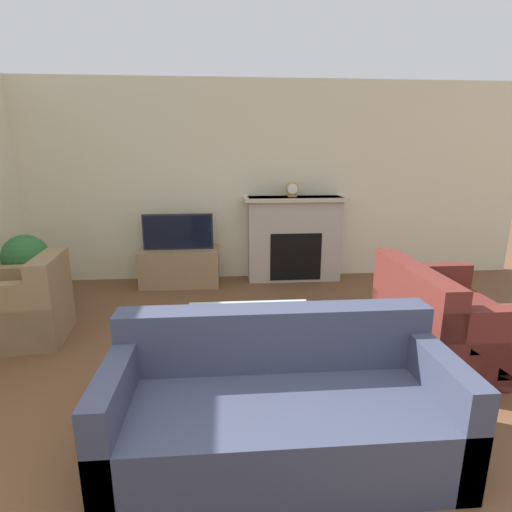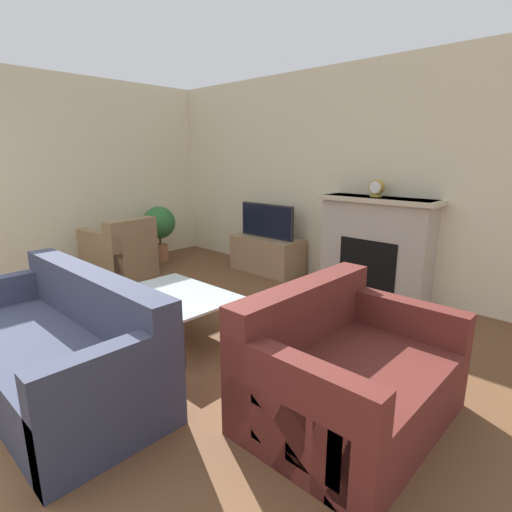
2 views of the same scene
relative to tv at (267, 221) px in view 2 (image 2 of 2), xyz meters
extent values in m
cube|color=beige|center=(0.65, 0.35, 0.61)|extent=(8.47, 0.06, 2.70)
cube|color=beige|center=(-2.11, -1.91, 0.61)|extent=(0.06, 7.45, 2.70)
cube|color=#B2A899|center=(1.58, 0.14, -0.15)|extent=(1.27, 0.35, 1.17)
cube|color=black|center=(1.58, -0.04, -0.37)|extent=(0.70, 0.01, 0.65)
cube|color=beige|center=(1.58, 0.11, 0.41)|extent=(1.39, 0.41, 0.05)
cube|color=#997A56|center=(0.00, 0.00, -0.49)|extent=(1.04, 0.47, 0.50)
cube|color=#232328|center=(0.00, 0.00, 0.00)|extent=(0.92, 0.05, 0.48)
cube|color=black|center=(0.00, -0.02, 0.00)|extent=(0.88, 0.01, 0.44)
cube|color=#33384C|center=(0.92, -3.28, -0.53)|extent=(1.95, 0.85, 0.42)
cube|color=#33384C|center=(0.92, -2.96, -0.12)|extent=(1.95, 0.20, 0.40)
cube|color=#33384C|center=(0.01, -3.28, -0.41)|extent=(0.14, 0.85, 0.66)
cube|color=#33384C|center=(1.82, -3.28, -0.41)|extent=(0.14, 0.85, 0.66)
cube|color=#5B231E|center=(2.61, -2.12, -0.53)|extent=(0.97, 1.30, 0.42)
cube|color=#5B231E|center=(2.22, -2.12, -0.12)|extent=(0.20, 1.30, 0.40)
cube|color=#5B231E|center=(2.61, -2.70, -0.41)|extent=(0.97, 0.14, 0.66)
cube|color=#5B231E|center=(2.61, -1.54, -0.41)|extent=(0.97, 0.14, 0.66)
cube|color=#8C704C|center=(-1.36, -1.55, -0.53)|extent=(0.90, 0.79, 0.42)
cube|color=#8C704C|center=(-1.05, -1.52, -0.12)|extent=(0.27, 0.72, 0.40)
cube|color=#8C704C|center=(-1.39, -1.27, -0.41)|extent=(0.85, 0.22, 0.66)
cube|color=#8C704C|center=(-1.33, -1.83, -0.41)|extent=(0.85, 0.22, 0.66)
cylinder|color=#333338|center=(0.32, -2.46, -0.54)|extent=(0.04, 0.04, 0.40)
cylinder|color=#333338|center=(1.32, -2.46, -0.54)|extent=(0.04, 0.04, 0.40)
cylinder|color=#333338|center=(0.32, -1.81, -0.54)|extent=(0.04, 0.04, 0.40)
cylinder|color=#333338|center=(1.32, -1.81, -0.54)|extent=(0.04, 0.04, 0.40)
cube|color=silver|center=(0.82, -2.14, -0.33)|extent=(1.09, 0.73, 0.02)
cylinder|color=#AD704C|center=(-1.64, -0.69, -0.61)|extent=(0.23, 0.23, 0.26)
cylinder|color=#4C3823|center=(-1.64, -0.69, -0.40)|extent=(0.03, 0.03, 0.15)
sphere|color=#2D6B33|center=(-1.64, -0.69, -0.13)|extent=(0.50, 0.50, 0.50)
cube|color=#B79338|center=(1.54, 0.14, 0.45)|extent=(0.12, 0.07, 0.03)
cylinder|color=#B79338|center=(1.54, 0.14, 0.54)|extent=(0.17, 0.07, 0.17)
cylinder|color=white|center=(1.54, 0.11, 0.54)|extent=(0.14, 0.00, 0.14)
camera|label=1|loc=(0.61, -5.25, 1.02)|focal=28.00mm
camera|label=2|loc=(3.69, -4.14, 0.89)|focal=28.00mm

